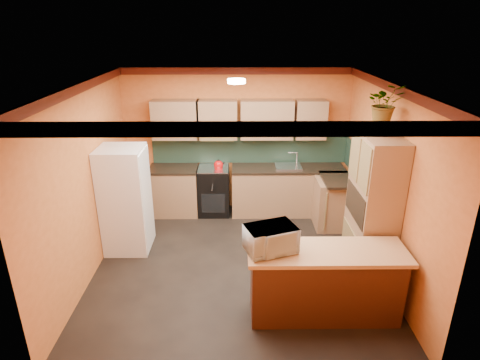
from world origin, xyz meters
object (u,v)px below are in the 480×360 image
stove (214,191)px  fridge (125,200)px  base_cabinets_back (247,191)px  microwave (270,239)px  pantry (372,210)px  breakfast_bar (324,285)px

stove → fridge: fridge is taller
base_cabinets_back → stove: bearing=-180.0°
fridge → microwave: 2.71m
fridge → pantry: size_ratio=0.81×
pantry → microwave: (-1.46, -0.83, 0.04)m
stove → microwave: size_ratio=1.59×
pantry → microwave: pantry is taller
stove → pantry: pantry is taller
base_cabinets_back → stove: (-0.62, -0.00, 0.02)m
base_cabinets_back → microwave: bearing=-86.1°
fridge → breakfast_bar: fridge is taller
stove → breakfast_bar: bearing=-62.8°
base_cabinets_back → fridge: 2.37m
pantry → microwave: size_ratio=3.66×
stove → fridge: 1.88m
breakfast_bar → stove: bearing=117.2°
fridge → pantry: pantry is taller
microwave → base_cabinets_back: bearing=74.0°
microwave → stove: bearing=85.8°
stove → base_cabinets_back: bearing=0.0°
fridge → breakfast_bar: size_ratio=0.94×
stove → pantry: (2.29, -2.11, 0.59)m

